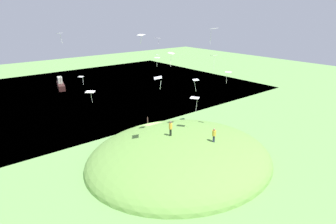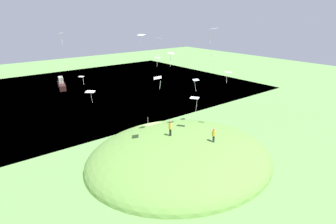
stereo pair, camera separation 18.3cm
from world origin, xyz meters
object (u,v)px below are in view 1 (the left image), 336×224
boat_on_lake (61,85)px  kite_0 (157,55)px  kite_7 (228,73)px  person_near_shore (171,127)px  kite_8 (157,38)px  kite_11 (158,78)px  kite_13 (90,92)px  mooring_post (148,121)px  kite_9 (141,35)px  kite_4 (214,56)px  kite_10 (157,58)px  kite_12 (60,34)px  person_walking_path (214,134)px  kite_6 (214,29)px  kite_2 (81,77)px  kite_3 (196,80)px  kite_1 (171,54)px  kite_5 (195,98)px

boat_on_lake → kite_0: kite_0 is taller
kite_7 → person_near_shore: bearing=-101.2°
kite_8 → kite_7: bearing=-12.2°
kite_7 → kite_11: bearing=-95.3°
kite_13 → mooring_post: (-3.13, 10.31, -7.15)m
kite_8 → kite_9: kite_9 is taller
person_near_shore → mooring_post: (-10.47, 4.06, -3.47)m
kite_7 → kite_8: (-20.00, 4.33, 2.60)m
kite_4 → mooring_post: kite_4 is taller
kite_10 → mooring_post: bearing=-166.3°
kite_11 → kite_12: kite_12 is taller
mooring_post → kite_13: bearing=-73.1°
person_walking_path → kite_6: (-2.46, 1.79, 11.17)m
kite_2 → kite_3: size_ratio=0.78×
boat_on_lake → kite_1: size_ratio=4.06×
person_walking_path → kite_2: (-21.17, -6.18, 3.75)m
kite_4 → kite_9: (-4.38, -9.34, 3.11)m
kite_4 → kite_11: (4.44, -13.31, -0.49)m
kite_7 → kite_9: (-9.76, -6.10, 4.19)m
kite_4 → kite_13: 17.95m
kite_13 → boat_on_lake: bearing=166.8°
kite_4 → kite_10: (-4.61, -6.54, -0.16)m
boat_on_lake → person_walking_path: size_ratio=3.77×
kite_2 → mooring_post: (6.59, 7.28, -6.89)m
kite_5 → kite_7: bearing=70.6°
kite_6 → kite_8: 21.60m
boat_on_lake → kite_5: 42.66m
boat_on_lake → kite_6: (43.76, 2.85, 14.11)m
kite_6 → kite_8: kite_6 is taller
kite_6 → kite_10: 10.99m
kite_1 → kite_10: size_ratio=1.23×
kite_6 → kite_11: size_ratio=1.22×
person_near_shore → kite_2: 17.69m
person_walking_path → kite_1: (-4.81, -2.32, 8.59)m
kite_9 → boat_on_lake: bearing=179.7°
kite_4 → kite_5: bearing=-62.0°
kite_7 → kite_9: bearing=-148.0°
person_walking_path → kite_3: bearing=-72.3°
kite_13 → mooring_post: bearing=106.9°
kite_2 → kite_3: bearing=37.9°
kite_1 → kite_8: size_ratio=1.30×
kite_2 → kite_4: 19.76m
kite_13 → mooring_post: 12.93m
kite_1 → kite_2: size_ratio=1.18×
kite_0 → kite_10: bearing=-37.3°
person_walking_path → kite_4: 13.35m
person_walking_path → kite_0: (-19.93, 7.22, 5.94)m
kite_11 → kite_2: bearing=-176.7°
kite_9 → kite_13: kite_9 is taller
kite_4 → kite_7: bearing=-31.0°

